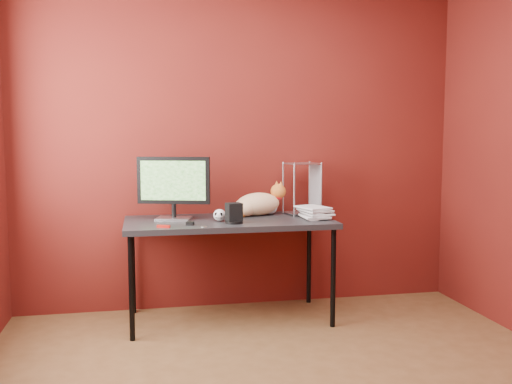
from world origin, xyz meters
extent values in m
cube|color=#54130F|center=(0.00, 1.75, 1.30)|extent=(3.50, 0.02, 2.60)
cube|color=black|center=(-0.15, 1.37, 0.73)|extent=(1.50, 0.70, 0.04)
cylinder|color=black|center=(-0.85, 1.07, 0.35)|extent=(0.04, 0.04, 0.71)
cylinder|color=black|center=(0.55, 1.07, 0.35)|extent=(0.04, 0.04, 0.71)
cylinder|color=black|center=(-0.85, 1.67, 0.35)|extent=(0.04, 0.04, 0.71)
cylinder|color=black|center=(0.55, 1.67, 0.35)|extent=(0.04, 0.04, 0.71)
cube|color=#AEAFB3|center=(-0.54, 1.43, 0.76)|extent=(0.28, 0.23, 0.02)
cylinder|color=black|center=(-0.54, 1.43, 0.82)|extent=(0.03, 0.03, 0.10)
cube|color=black|center=(-0.54, 1.43, 1.04)|extent=(0.52, 0.18, 0.34)
cube|color=#1E5516|center=(-0.54, 1.43, 1.04)|extent=(0.46, 0.14, 0.28)
ellipsoid|color=orange|center=(0.10, 1.54, 0.84)|extent=(0.42, 0.31, 0.17)
ellipsoid|color=orange|center=(0.00, 1.51, 0.82)|extent=(0.22, 0.21, 0.14)
sphere|color=silver|center=(0.20, 1.58, 0.81)|extent=(0.12, 0.12, 0.12)
sphere|color=orange|center=(0.27, 1.60, 0.92)|extent=(0.12, 0.12, 0.12)
cone|color=orange|center=(0.29, 1.58, 0.98)|extent=(0.04, 0.04, 0.05)
cone|color=orange|center=(0.27, 1.64, 0.98)|extent=(0.04, 0.04, 0.05)
cylinder|color=red|center=(0.26, 1.60, 0.88)|extent=(0.09, 0.09, 0.01)
cylinder|color=orange|center=(-0.08, 1.42, 0.77)|extent=(0.16, 0.16, 0.03)
ellipsoid|color=silver|center=(-0.23, 1.31, 0.79)|extent=(0.09, 0.09, 0.09)
ellipsoid|color=black|center=(-0.25, 1.27, 0.81)|extent=(0.02, 0.01, 0.03)
ellipsoid|color=black|center=(-0.21, 1.27, 0.81)|extent=(0.02, 0.01, 0.03)
cube|color=black|center=(-0.23, 1.27, 0.78)|extent=(0.05, 0.02, 0.00)
cylinder|color=black|center=(-0.14, 1.20, 0.76)|extent=(0.12, 0.12, 0.02)
cube|color=black|center=(-0.14, 1.20, 0.83)|extent=(0.12, 0.11, 0.12)
imported|color=beige|center=(0.40, 1.31, 0.87)|extent=(0.19, 0.25, 0.25)
imported|color=beige|center=(0.40, 1.31, 1.12)|extent=(0.21, 0.27, 0.25)
imported|color=beige|center=(0.40, 1.31, 1.37)|extent=(0.23, 0.28, 0.25)
imported|color=beige|center=(0.40, 1.31, 1.62)|extent=(0.25, 0.29, 0.25)
cylinder|color=#AEAFB3|center=(0.33, 1.45, 0.95)|extent=(0.01, 0.01, 0.41)
cylinder|color=#AEAFB3|center=(0.57, 1.45, 0.95)|extent=(0.01, 0.01, 0.41)
cylinder|color=#AEAFB3|center=(0.33, 1.64, 0.95)|extent=(0.01, 0.01, 0.41)
cylinder|color=#AEAFB3|center=(0.57, 1.64, 0.95)|extent=(0.01, 0.01, 0.41)
cube|color=#AEAFB3|center=(0.45, 1.55, 0.76)|extent=(0.27, 0.24, 0.01)
cube|color=#AEAFB3|center=(0.45, 1.55, 1.14)|extent=(0.27, 0.24, 0.01)
cube|color=#AF140D|center=(-0.63, 1.10, 0.76)|extent=(0.09, 0.05, 0.02)
cube|color=black|center=(-0.45, 1.17, 0.76)|extent=(0.06, 0.05, 0.03)
cylinder|color=#AEAFB3|center=(-0.36, 1.08, 0.75)|extent=(0.04, 0.04, 0.00)
camera|label=1|loc=(-0.76, -2.70, 1.38)|focal=40.00mm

